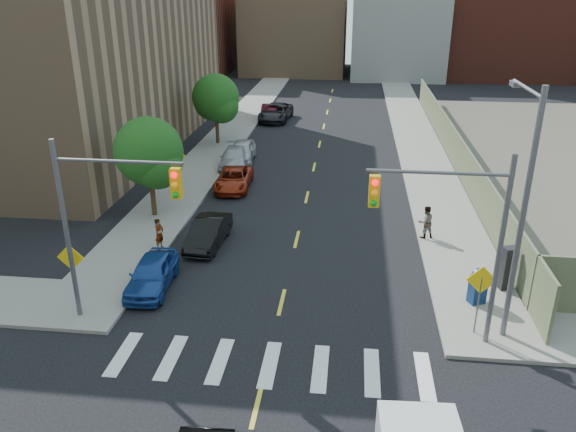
% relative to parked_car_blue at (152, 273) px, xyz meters
% --- Properties ---
extents(sidewalk_nw, '(3.50, 73.00, 0.15)m').
position_rel_parked_car_blue_xyz_m(sidewalk_nw, '(-2.25, 32.98, -0.60)').
color(sidewalk_nw, gray).
rests_on(sidewalk_nw, ground).
extents(sidewalk_ne, '(3.50, 73.00, 0.15)m').
position_rel_parked_car_blue_xyz_m(sidewalk_ne, '(13.25, 32.98, -0.60)').
color(sidewalk_ne, gray).
rests_on(sidewalk_ne, ground).
extents(fence_north, '(0.12, 44.00, 2.50)m').
position_rel_parked_car_blue_xyz_m(fence_north, '(15.10, 19.48, 0.58)').
color(fence_north, '#606748').
rests_on(fence_north, ground).
extents(building_nw, '(22.00, 30.00, 16.00)m').
position_rel_parked_car_blue_xyz_m(building_nw, '(-16.50, 21.48, 7.33)').
color(building_nw, '#8C6B4C').
rests_on(building_nw, ground).
extents(bg_bldg_west, '(14.00, 18.00, 12.00)m').
position_rel_parked_car_blue_xyz_m(bg_bldg_west, '(-16.50, 61.48, 5.33)').
color(bg_bldg_west, '#592319').
rests_on(bg_bldg_west, ground).
extents(bg_bldg_midwest, '(14.00, 16.00, 15.00)m').
position_rel_parked_car_blue_xyz_m(bg_bldg_midwest, '(-0.50, 63.48, 6.83)').
color(bg_bldg_midwest, '#8C6B4C').
rests_on(bg_bldg_midwest, ground).
extents(bg_bldg_center, '(12.00, 16.00, 10.00)m').
position_rel_parked_car_blue_xyz_m(bg_bldg_center, '(13.50, 61.48, 4.33)').
color(bg_bldg_center, gray).
rests_on(bg_bldg_center, ground).
extents(bg_bldg_east, '(18.00, 18.00, 16.00)m').
position_rel_parked_car_blue_xyz_m(bg_bldg_east, '(27.50, 63.48, 7.33)').
color(bg_bldg_east, '#592319').
rests_on(bg_bldg_east, ground).
extents(signal_nw, '(4.59, 0.30, 7.00)m').
position_rel_parked_car_blue_xyz_m(signal_nw, '(-0.48, -2.52, 3.85)').
color(signal_nw, '#59595E').
rests_on(signal_nw, ground).
extents(signal_ne, '(4.59, 0.30, 7.00)m').
position_rel_parked_car_blue_xyz_m(signal_ne, '(11.48, -2.52, 3.85)').
color(signal_ne, '#59595E').
rests_on(signal_ne, ground).
extents(streetlight_ne, '(0.25, 3.70, 9.00)m').
position_rel_parked_car_blue_xyz_m(streetlight_ne, '(13.70, -1.62, 4.55)').
color(streetlight_ne, '#59595E').
rests_on(streetlight_ne, ground).
extents(warn_sign_nw, '(1.06, 0.06, 2.83)m').
position_rel_parked_car_blue_xyz_m(warn_sign_nw, '(-2.30, -2.02, 1.32)').
color(warn_sign_nw, '#59595E').
rests_on(warn_sign_nw, ground).
extents(warn_sign_ne, '(1.06, 0.06, 2.83)m').
position_rel_parked_car_blue_xyz_m(warn_sign_ne, '(12.70, -2.02, 1.32)').
color(warn_sign_ne, '#59595E').
rests_on(warn_sign_ne, ground).
extents(warn_sign_midwest, '(1.06, 0.06, 2.83)m').
position_rel_parked_car_blue_xyz_m(warn_sign_midwest, '(-2.30, 11.48, 1.32)').
color(warn_sign_midwest, '#59595E').
rests_on(warn_sign_midwest, ground).
extents(tree_west_near, '(3.66, 3.64, 5.52)m').
position_rel_parked_car_blue_xyz_m(tree_west_near, '(-2.50, 7.52, 2.80)').
color(tree_west_near, '#332114').
rests_on(tree_west_near, ground).
extents(tree_west_far, '(3.66, 3.64, 5.52)m').
position_rel_parked_car_blue_xyz_m(tree_west_far, '(-2.50, 22.52, 2.80)').
color(tree_west_far, '#332114').
rests_on(tree_west_far, ground).
extents(parked_car_blue, '(1.80, 4.04, 1.35)m').
position_rel_parked_car_blue_xyz_m(parked_car_blue, '(0.00, 0.00, 0.00)').
color(parked_car_blue, navy).
rests_on(parked_car_blue, ground).
extents(parked_car_black, '(1.62, 4.07, 1.32)m').
position_rel_parked_car_blue_xyz_m(parked_car_black, '(1.30, 4.36, -0.02)').
color(parked_car_black, black).
rests_on(parked_car_black, ground).
extents(parked_car_red, '(2.20, 4.46, 1.22)m').
position_rel_parked_car_blue_xyz_m(parked_car_red, '(0.86, 12.52, -0.07)').
color(parked_car_red, maroon).
rests_on(parked_car_red, ground).
extents(parked_car_silver, '(2.21, 4.65, 1.31)m').
position_rel_parked_car_blue_xyz_m(parked_car_silver, '(0.00, 16.84, -0.02)').
color(parked_car_silver, '#A1A3A9').
rests_on(parked_car_silver, ground).
extents(parked_car_white, '(1.93, 4.36, 1.46)m').
position_rel_parked_car_blue_xyz_m(parked_car_white, '(0.26, 18.31, 0.06)').
color(parked_car_white, '#B6B6B6').
rests_on(parked_car_white, ground).
extents(parked_car_maroon, '(1.68, 4.22, 1.37)m').
position_rel_parked_car_blue_xyz_m(parked_car_maroon, '(0.29, 31.58, 0.01)').
color(parked_car_maroon, '#3E0C14').
rests_on(parked_car_maroon, ground).
extents(parked_car_grey, '(2.90, 5.65, 1.53)m').
position_rel_parked_car_blue_xyz_m(parked_car_grey, '(0.93, 31.34, 0.09)').
color(parked_car_grey, black).
rests_on(parked_car_grey, ground).
extents(mailbox, '(0.73, 0.66, 1.47)m').
position_rel_parked_car_blue_xyz_m(mailbox, '(13.16, 0.12, 0.19)').
color(mailbox, navy).
rests_on(mailbox, sidewalk_ne).
extents(payphone, '(0.66, 0.59, 1.85)m').
position_rel_parked_car_blue_xyz_m(payphone, '(14.56, 1.41, 0.40)').
color(payphone, black).
rests_on(payphone, sidewalk_ne).
extents(pedestrian_west, '(0.50, 0.63, 1.52)m').
position_rel_parked_car_blue_xyz_m(pedestrian_west, '(-0.80, 3.38, 0.24)').
color(pedestrian_west, gray).
rests_on(pedestrian_west, sidewalk_nw).
extents(pedestrian_east, '(0.97, 0.86, 1.65)m').
position_rel_parked_car_blue_xyz_m(pedestrian_east, '(11.80, 6.13, 0.30)').
color(pedestrian_east, gray).
rests_on(pedestrian_east, sidewalk_ne).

